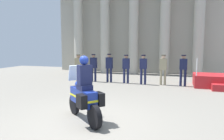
% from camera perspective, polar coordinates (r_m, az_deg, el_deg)
% --- Properties ---
extents(ground_plane, '(28.00, 28.00, 0.00)m').
position_cam_1_polar(ground_plane, '(6.44, -6.37, -13.31)').
color(ground_plane, gray).
extents(colonnade_backdrop, '(13.47, 1.58, 7.28)m').
position_cam_1_polar(colonnade_backdrop, '(17.35, 6.13, 12.26)').
color(colonnade_backdrop, '#A49F91').
rests_on(colonnade_backdrop, ground_plane).
extents(officer_in_row_0, '(0.40, 0.26, 1.64)m').
position_cam_1_polar(officer_in_row_0, '(13.48, -8.91, 1.24)').
color(officer_in_row_0, '#847A5B').
rests_on(officer_in_row_0, ground_plane).
extents(officer_in_row_1, '(0.40, 0.26, 1.67)m').
position_cam_1_polar(officer_in_row_1, '(13.04, -4.90, 1.20)').
color(officer_in_row_1, '#141938').
rests_on(officer_in_row_1, ground_plane).
extents(officer_in_row_2, '(0.40, 0.26, 1.70)m').
position_cam_1_polar(officer_in_row_2, '(12.76, -0.74, 1.18)').
color(officer_in_row_2, '#141938').
rests_on(officer_in_row_2, ground_plane).
extents(officer_in_row_3, '(0.40, 0.26, 1.66)m').
position_cam_1_polar(officer_in_row_3, '(12.44, 3.75, 0.93)').
color(officer_in_row_3, '#191E42').
rests_on(officer_in_row_3, ground_plane).
extents(officer_in_row_4, '(0.40, 0.26, 1.67)m').
position_cam_1_polar(officer_in_row_4, '(12.16, 8.29, 0.79)').
color(officer_in_row_4, '#191E42').
rests_on(officer_in_row_4, ground_plane).
extents(officer_in_row_5, '(0.40, 0.26, 1.68)m').
position_cam_1_polar(officer_in_row_5, '(12.19, 13.40, 0.72)').
color(officer_in_row_5, gray).
rests_on(officer_in_row_5, ground_plane).
extents(officer_in_row_6, '(0.40, 0.26, 1.69)m').
position_cam_1_polar(officer_in_row_6, '(12.09, 18.36, 0.56)').
color(officer_in_row_6, '#141938').
rests_on(officer_in_row_6, ground_plane).
extents(motorcycle_with_rider, '(1.64, 1.48, 1.90)m').
position_cam_1_polar(motorcycle_with_rider, '(6.22, -7.39, -6.40)').
color(motorcycle_with_rider, black).
rests_on(motorcycle_with_rider, ground_plane).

